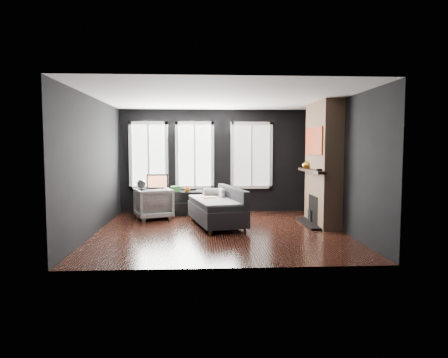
{
  "coord_description": "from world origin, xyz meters",
  "views": [
    {
      "loc": [
        -0.36,
        -8.04,
        1.72
      ],
      "look_at": [
        0.1,
        0.3,
        1.05
      ],
      "focal_mm": 32.0,
      "sensor_mm": 36.0,
      "label": 1
    }
  ],
  "objects": [
    {
      "name": "sofa",
      "position": [
        -0.05,
        0.6,
        0.42
      ],
      "size": [
        1.39,
        2.13,
        0.84
      ],
      "primitive_type": null,
      "rotation": [
        0.0,
        0.0,
        0.23
      ],
      "color": "black",
      "rests_on": "floor"
    },
    {
      "name": "storage_box",
      "position": [
        -1.03,
        2.05,
        0.67
      ],
      "size": [
        0.27,
        0.2,
        0.13
      ],
      "primitive_type": "cube",
      "rotation": [
        0.0,
        0.0,
        0.18
      ],
      "color": "#367739",
      "rests_on": "media_console"
    },
    {
      "name": "monitor",
      "position": [
        -1.5,
        2.14,
        0.85
      ],
      "size": [
        0.56,
        0.14,
        0.49
      ],
      "primitive_type": null,
      "rotation": [
        0.0,
        0.0,
        0.04
      ],
      "color": "black",
      "rests_on": "media_console"
    },
    {
      "name": "media_console",
      "position": [
        -1.18,
        2.1,
        0.3
      ],
      "size": [
        1.76,
        0.59,
        0.6
      ],
      "primitive_type": null,
      "rotation": [
        0.0,
        0.0,
        -0.03
      ],
      "color": "black",
      "rests_on": "floor"
    },
    {
      "name": "mantel_vase",
      "position": [
        2.05,
        1.05,
        1.33
      ],
      "size": [
        0.22,
        0.23,
        0.19
      ],
      "primitive_type": "imported",
      "rotation": [
        0.0,
        0.0,
        -0.15
      ],
      "color": "gold",
      "rests_on": "fireplace"
    },
    {
      "name": "floor",
      "position": [
        0.0,
        0.0,
        0.0
      ],
      "size": [
        5.0,
        5.0,
        0.0
      ],
      "primitive_type": "plane",
      "color": "black",
      "rests_on": "ground"
    },
    {
      "name": "wall_left",
      "position": [
        -2.5,
        0.0,
        1.35
      ],
      "size": [
        0.02,
        5.0,
        2.7
      ],
      "primitive_type": "cube",
      "color": "black",
      "rests_on": "ground"
    },
    {
      "name": "mantel_clock",
      "position": [
        2.05,
        0.05,
        1.25
      ],
      "size": [
        0.13,
        0.13,
        0.04
      ],
      "primitive_type": "cylinder",
      "rotation": [
        0.0,
        0.0,
        -0.01
      ],
      "color": "black",
      "rests_on": "fireplace"
    },
    {
      "name": "armchair",
      "position": [
        -1.53,
        1.48,
        0.41
      ],
      "size": [
        1.01,
        0.98,
        0.82
      ],
      "primitive_type": "imported",
      "rotation": [
        0.0,
        0.0,
        -2.78
      ],
      "color": "white",
      "rests_on": "floor"
    },
    {
      "name": "mug",
      "position": [
        -0.74,
        2.01,
        0.67
      ],
      "size": [
        0.16,
        0.14,
        0.14
      ],
      "primitive_type": "imported",
      "rotation": [
        0.0,
        0.0,
        -0.28
      ],
      "color": "orange",
      "rests_on": "media_console"
    },
    {
      "name": "desk_fan",
      "position": [
        -1.9,
        2.08,
        0.76
      ],
      "size": [
        0.26,
        0.26,
        0.31
      ],
      "primitive_type": null,
      "rotation": [
        0.0,
        0.0,
        -0.21
      ],
      "color": "#A2A2A2",
      "rests_on": "media_console"
    },
    {
      "name": "wall_back",
      "position": [
        0.0,
        2.5,
        1.35
      ],
      "size": [
        5.0,
        0.02,
        2.7
      ],
      "primitive_type": "cube",
      "color": "black",
      "rests_on": "ground"
    },
    {
      "name": "wall_right",
      "position": [
        2.5,
        0.0,
        1.35
      ],
      "size": [
        0.02,
        5.0,
        2.7
      ],
      "primitive_type": "cube",
      "color": "black",
      "rests_on": "ground"
    },
    {
      "name": "fireplace",
      "position": [
        2.3,
        0.6,
        1.35
      ],
      "size": [
        0.7,
        1.62,
        2.7
      ],
      "primitive_type": null,
      "color": "#93724C",
      "rests_on": "floor"
    },
    {
      "name": "stripe_pillow",
      "position": [
        0.08,
        0.98,
        0.61
      ],
      "size": [
        0.13,
        0.33,
        0.32
      ],
      "primitive_type": "cube",
      "rotation": [
        0.0,
        0.0,
        0.17
      ],
      "color": "gray",
      "rests_on": "sofa"
    },
    {
      "name": "windows",
      "position": [
        -0.45,
        2.46,
        2.38
      ],
      "size": [
        4.0,
        0.16,
        1.76
      ],
      "primitive_type": null,
      "color": "white",
      "rests_on": "wall_back"
    },
    {
      "name": "ceiling",
      "position": [
        0.0,
        0.0,
        2.7
      ],
      "size": [
        5.0,
        5.0,
        0.0
      ],
      "primitive_type": "plane",
      "color": "white",
      "rests_on": "ground"
    },
    {
      "name": "book",
      "position": [
        -0.51,
        2.15,
        0.7
      ],
      "size": [
        0.15,
        0.03,
        0.21
      ],
      "primitive_type": "imported",
      "rotation": [
        0.0,
        0.0,
        -0.07
      ],
      "color": "#9E997E",
      "rests_on": "media_console"
    }
  ]
}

